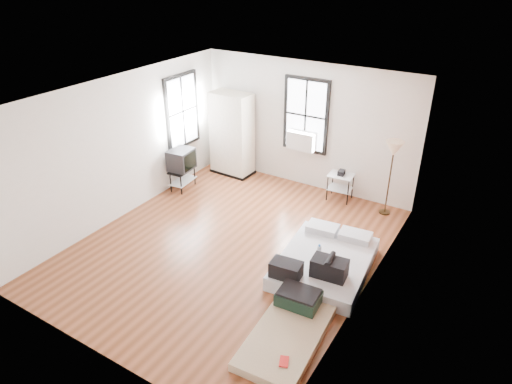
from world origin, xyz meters
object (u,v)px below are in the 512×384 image
Objects in this scene: wardrobe at (232,134)px; side_table at (341,180)px; floor_lamp at (394,153)px; mattress_bare at (290,326)px; mattress_main at (324,262)px; tv_stand at (182,161)px.

side_table is (2.74, 0.07, -0.52)m from wardrobe.
mattress_bare is at bearing -91.71° from floor_lamp.
wardrobe reaches higher than mattress_main.
mattress_main is 2.61m from side_table.
mattress_main is 2.98× the size of side_table.
mattress_bare is 4.17m from side_table.
wardrobe is (-3.48, 2.42, 0.81)m from mattress_main.
mattress_bare is 1.10× the size of floor_lamp.
tv_stand reaches higher than side_table.
side_table is at bearing 16.85° from tv_stand.
mattress_bare is 0.88× the size of wardrobe.
wardrobe reaches higher than mattress_bare.
side_table is 0.73× the size of tv_stand.
floor_lamp is at bearing 84.38° from mattress_bare.
tv_stand is at bearing 142.93° from mattress_bare.
mattress_bare is 4.17m from floor_lamp.
tv_stand is at bearing 158.35° from mattress_main.
floor_lamp reaches higher than side_table.
mattress_bare is at bearing -77.32° from side_table.
mattress_bare is 1.85× the size of tv_stand.
mattress_main is 4.32m from wardrobe.
mattress_bare is at bearing -45.29° from wardrobe.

